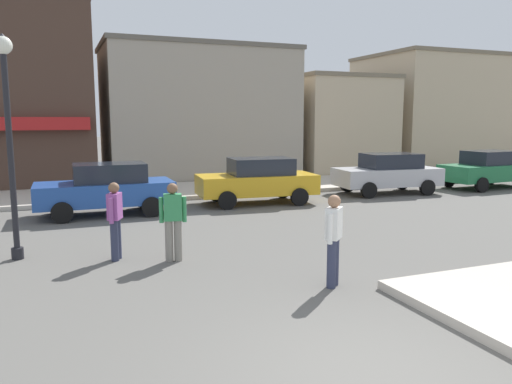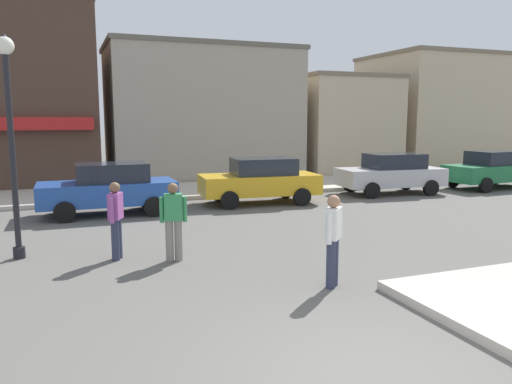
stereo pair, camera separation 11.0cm
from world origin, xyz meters
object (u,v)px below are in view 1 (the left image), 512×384
object	(u,v)px
parked_car_second	(258,180)
pedestrian_crossing_far	(333,238)
parked_car_nearest	(106,188)
pedestrian_kerb_side	(115,218)
parked_car_fourth	(488,169)
pedestrian_crossing_near	(173,219)
lamp_post	(8,115)
parked_car_third	(388,173)

from	to	relation	value
parked_car_second	pedestrian_crossing_far	size ratio (longest dim) A/B	2.57
parked_car_nearest	pedestrian_kerb_side	distance (m)	5.14
parked_car_fourth	pedestrian_crossing_near	xyz separation A→B (m)	(-14.62, -5.89, 0.06)
parked_car_fourth	pedestrian_crossing_near	distance (m)	15.76
lamp_post	parked_car_fourth	distance (m)	18.31
parked_car_fourth	pedestrian_crossing_near	size ratio (longest dim) A/B	2.54
parked_car_second	pedestrian_kerb_side	size ratio (longest dim) A/B	2.57
parked_car_second	pedestrian_crossing_near	distance (m)	7.23
lamp_post	pedestrian_kerb_side	distance (m)	2.94
parked_car_nearest	parked_car_second	xyz separation A→B (m)	(5.00, 0.19, 0.00)
lamp_post	pedestrian_kerb_side	world-z (taller)	lamp_post
lamp_post	parked_car_nearest	bearing A→B (deg)	63.08
lamp_post	pedestrian_crossing_near	world-z (taller)	lamp_post
parked_car_fourth	pedestrian_kerb_side	xyz separation A→B (m)	(-15.70, -5.35, 0.06)
parked_car_nearest	parked_car_fourth	world-z (taller)	same
parked_car_second	pedestrian_crossing_near	bearing A→B (deg)	-125.66
parked_car_nearest	parked_car_second	bearing A→B (deg)	2.23
pedestrian_crossing_far	pedestrian_kerb_side	bearing A→B (deg)	136.77
parked_car_second	parked_car_third	world-z (taller)	same
lamp_post	parked_car_third	world-z (taller)	lamp_post
lamp_post	parked_car_third	bearing A→B (deg)	20.50
parked_car_third	parked_car_fourth	distance (m)	4.88
parked_car_second	pedestrian_kerb_side	xyz separation A→B (m)	(-5.29, -5.33, 0.06)
parked_car_third	pedestrian_crossing_far	size ratio (longest dim) A/B	2.57
parked_car_nearest	parked_car_second	distance (m)	5.01
parked_car_third	pedestrian_crossing_far	bearing A→B (deg)	-130.95
lamp_post	parked_car_fourth	bearing A→B (deg)	14.46
parked_car_fourth	pedestrian_kerb_side	bearing A→B (deg)	-161.19
lamp_post	pedestrian_crossing_near	xyz separation A→B (m)	(2.99, -1.35, -2.09)
pedestrian_crossing_far	lamp_post	bearing A→B (deg)	143.09
parked_car_nearest	pedestrian_crossing_far	world-z (taller)	pedestrian_crossing_far
parked_car_third	parked_car_fourth	xyz separation A→B (m)	(4.87, -0.22, 0.00)
parked_car_nearest	parked_car_third	size ratio (longest dim) A/B	0.97
parked_car_fourth	pedestrian_crossing_far	xyz separation A→B (m)	(-12.40, -8.45, 0.06)
parked_car_third	pedestrian_kerb_side	world-z (taller)	pedestrian_kerb_side
pedestrian_kerb_side	parked_car_third	bearing A→B (deg)	27.22
parked_car_fourth	pedestrian_crossing_far	size ratio (longest dim) A/B	2.54
parked_car_second	parked_car_third	distance (m)	5.54
lamp_post	pedestrian_kerb_side	xyz separation A→B (m)	(1.91, -0.81, -2.09)
pedestrian_kerb_side	parked_car_fourth	bearing A→B (deg)	18.81
parked_car_third	pedestrian_kerb_side	bearing A→B (deg)	-152.78
parked_car_second	parked_car_fourth	xyz separation A→B (m)	(10.41, 0.02, 0.00)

